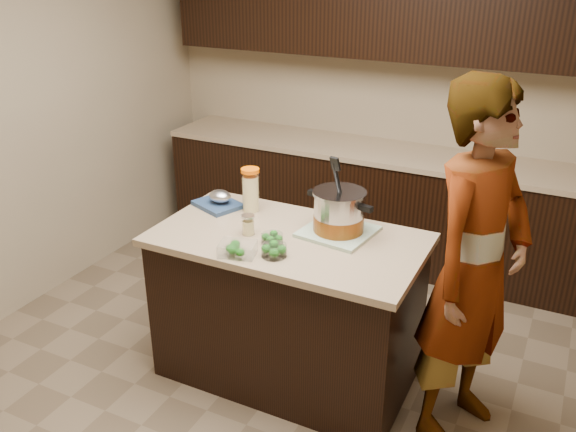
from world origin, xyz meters
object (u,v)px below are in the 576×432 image
island (288,307)px  lemonade_pitcher (251,192)px  stock_pot (339,214)px  person (474,270)px

island → lemonade_pitcher: (-0.35, 0.22, 0.57)m
stock_pot → lemonade_pitcher: stock_pot is taller
island → stock_pot: size_ratio=3.56×
person → lemonade_pitcher: bearing=102.8°
island → stock_pot: 0.63m
stock_pot → lemonade_pitcher: 0.58m
island → stock_pot: bearing=34.1°
stock_pot → person: (0.75, -0.13, -0.09)m
island → stock_pot: (0.23, 0.15, 0.56)m
stock_pot → lemonade_pitcher: bearing=-173.6°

